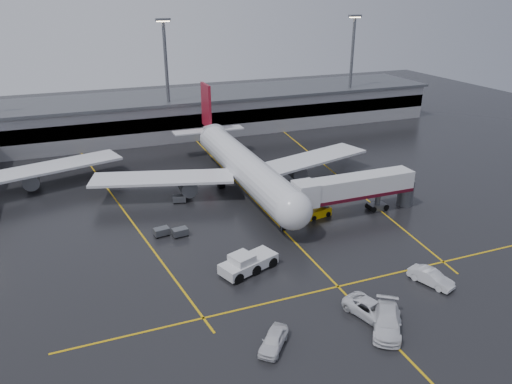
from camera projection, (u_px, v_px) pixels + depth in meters
name	position (u px, v px, depth m)	size (l,w,h in m)	color
ground	(264.00, 210.00, 72.84)	(220.00, 220.00, 0.00)	black
apron_line_centre	(264.00, 210.00, 72.83)	(0.25, 90.00, 0.02)	gold
apron_line_stop	(338.00, 286.00, 53.90)	(60.00, 0.25, 0.02)	gold
apron_line_left	(119.00, 204.00, 74.71)	(0.25, 70.00, 0.02)	gold
apron_line_right	(335.00, 173.00, 87.49)	(0.25, 70.00, 0.02)	gold
terminal	(186.00, 113.00, 112.44)	(122.00, 19.00, 8.60)	gray
light_mast_mid	(167.00, 74.00, 101.77)	(3.00, 1.20, 25.45)	#595B60
light_mast_right	(352.00, 63.00, 116.90)	(3.00, 1.20, 25.45)	#595B60
main_airliner	(241.00, 164.00, 79.57)	(48.80, 45.60, 14.10)	silver
jet_bridge	(355.00, 189.00, 70.16)	(19.90, 3.40, 6.05)	silver
pushback_tractor	(247.00, 263.00, 56.57)	(7.61, 5.12, 2.52)	silver
belt_loader	(318.00, 212.00, 70.56)	(4.20, 2.47, 2.51)	#E1AD07
service_van_a	(372.00, 310.00, 48.54)	(2.81, 6.09, 1.69)	white
service_van_b	(387.00, 321.00, 46.72)	(2.60, 6.40, 1.86)	silver
service_van_c	(431.00, 277.00, 54.10)	(1.78, 5.10, 1.68)	silver
service_van_d	(274.00, 340.00, 44.44)	(1.84, 4.56, 1.55)	silver
baggage_cart_a	(180.00, 232.00, 64.83)	(2.15, 1.54, 1.12)	#595B60
baggage_cart_b	(162.00, 231.00, 64.95)	(2.17, 1.58, 1.12)	#595B60
baggage_cart_c	(179.00, 199.00, 75.21)	(2.23, 1.70, 1.12)	#595B60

